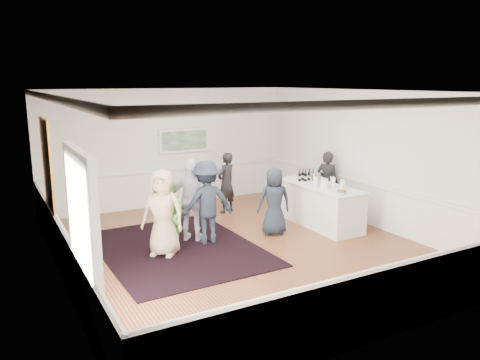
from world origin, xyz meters
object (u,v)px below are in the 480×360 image
guest_dark_b (226,183)px  guest_green (169,216)px  serving_table (319,205)px  bartender (327,183)px  guest_tan (163,213)px  guest_lilac (192,200)px  ice_bucket (315,179)px  nut_bowl (341,192)px  guest_dark_a (207,202)px  guest_navy (274,201)px

guest_dark_b → guest_green: bearing=18.3°
serving_table → guest_green: guest_green is taller
bartender → guest_tan: 4.79m
guest_tan → guest_dark_b: 3.30m
guest_lilac → guest_green: bearing=68.2°
ice_bucket → nut_bowl: (-0.14, -1.12, -0.08)m
guest_green → guest_dark_b: size_ratio=0.95×
guest_tan → guest_dark_a: size_ratio=0.97×
serving_table → guest_tan: (-3.95, -0.11, 0.38)m
bartender → guest_navy: bearing=84.2°
bartender → guest_dark_a: guest_dark_a is taller
bartender → guest_tan: guest_tan is taller
guest_green → guest_dark_b: 3.12m
bartender → guest_dark_a: size_ratio=0.92×
bartender → guest_navy: (-2.11, -0.74, -0.06)m
guest_navy → guest_dark_b: bearing=-70.3°
guest_green → guest_lilac: 0.82m
bartender → guest_lilac: guest_lilac is taller
guest_dark_a → ice_bucket: guest_dark_a is taller
bartender → guest_dark_b: bartender is taller
serving_table → bartender: bearing=40.7°
nut_bowl → bartender: bearing=60.1°
bartender → nut_bowl: bartender is taller
guest_tan → nut_bowl: guest_tan is taller
guest_dark_a → nut_bowl: guest_dark_a is taller
bartender → guest_dark_b: (-2.23, 1.37, -0.03)m
guest_green → guest_navy: 2.47m
guest_green → guest_dark_b: bearing=123.9°
guest_tan → nut_bowl: (3.81, -0.82, 0.15)m
serving_table → nut_bowl: bearing=-98.6°
guest_green → guest_navy: size_ratio=0.99×
guest_lilac → guest_dark_b: bearing=-97.9°
guest_dark_a → nut_bowl: (2.75, -1.05, 0.12)m
nut_bowl → ice_bucket: bearing=82.8°
guest_dark_a → ice_bucket: size_ratio=6.84×
guest_tan → nut_bowl: bearing=28.8°
guest_dark_b → nut_bowl: (1.31, -2.97, 0.22)m
guest_dark_b → nut_bowl: guest_dark_b is taller
guest_navy → ice_bucket: bearing=-152.4°
bartender → guest_green: (-4.58, -0.69, -0.07)m
guest_lilac → serving_table: bearing=-149.8°
bartender → ice_bucket: bearing=96.4°
guest_dark_a → nut_bowl: bearing=162.4°
ice_bucket → serving_table: bearing=-90.0°
nut_bowl → guest_lilac: bearing=156.0°
guest_green → guest_dark_a: size_ratio=0.85×
ice_bucket → nut_bowl: bearing=-97.2°
guest_tan → nut_bowl: size_ratio=6.41×
guest_lilac → bartender: bearing=-138.6°
serving_table → guest_green: bearing=-179.8°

